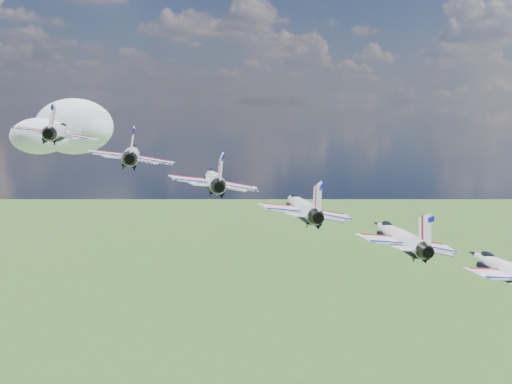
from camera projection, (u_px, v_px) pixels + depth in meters
name	position (u px, v px, depth m)	size (l,w,h in m)	color
cloud_far	(66.00, 125.00, 291.27)	(58.84, 46.23, 23.11)	white
jet_0	(58.00, 131.00, 84.91)	(11.28, 16.71, 4.99)	white
jet_1	(132.00, 154.00, 81.41)	(11.28, 16.71, 4.99)	white
jet_2	(213.00, 179.00, 77.90)	(11.28, 16.71, 4.99)	white
jet_3	(301.00, 206.00, 74.40)	(11.28, 16.71, 4.99)	white
jet_4	(398.00, 236.00, 70.90)	(11.28, 16.71, 4.99)	white
jet_5	(505.00, 269.00, 67.40)	(11.28, 16.71, 4.99)	white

